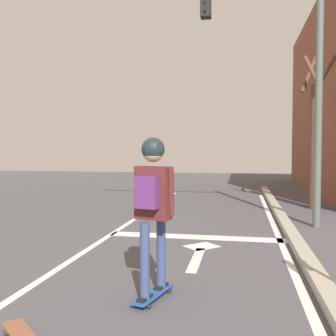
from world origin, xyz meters
name	(u,v)px	position (x,y,z in m)	size (l,w,h in m)	color
lane_line_center	(63,265)	(-0.25, 6.00, 0.00)	(0.12, 20.00, 0.01)	white
lane_line_curbside	(297,279)	(3.12, 6.00, 0.00)	(0.12, 20.00, 0.01)	white
stop_bar	(197,237)	(1.51, 8.26, 0.00)	(3.52, 0.40, 0.01)	white
lane_arrow_stem	(196,259)	(1.69, 6.69, 0.00)	(0.16, 1.40, 0.01)	white
lane_arrow_head	(202,246)	(1.69, 7.54, 0.00)	(0.56, 0.44, 0.01)	white
curb_strip	(316,275)	(3.37, 6.00, 0.07)	(0.24, 24.00, 0.14)	#A3A18E
skateboard	(153,294)	(1.38, 4.96, 0.06)	(0.37, 0.79, 0.08)	#234F98
skater	(153,193)	(1.38, 4.95, 1.24)	(0.48, 0.65, 1.81)	#384470
traffic_signal_mast	(268,51)	(2.95, 9.76, 3.99)	(5.12, 0.34, 5.86)	#505A55
roadside_tree	(316,140)	(4.52, 12.60, 2.04)	(1.02, 1.02, 4.56)	brown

